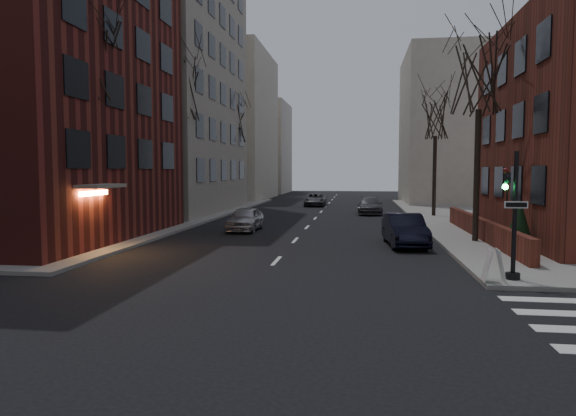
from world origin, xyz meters
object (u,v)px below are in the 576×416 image
(streetlamp_far, at_px, (243,163))
(car_lane_silver, at_px, (245,219))
(tree_right_b, at_px, (436,116))
(parked_sedan, at_px, (405,230))
(tree_right_a, at_px, (479,76))
(car_lane_gray, at_px, (370,206))
(tree_left_a, at_px, (87,59))
(evergreen_shrub, at_px, (519,225))
(traffic_signal, at_px, (512,223))
(streetlamp_near, at_px, (168,159))
(tree_left_c, at_px, (232,123))
(sandwich_board, at_px, (494,265))
(tree_left_b, at_px, (180,91))
(car_lane_far, at_px, (315,200))

(streetlamp_far, distance_m, car_lane_silver, 21.16)
(tree_right_b, relative_size, car_lane_silver, 2.22)
(parked_sedan, bearing_deg, car_lane_silver, 145.64)
(tree_right_a, xyz_separation_m, car_lane_gray, (-4.72, 16.30, -7.35))
(parked_sedan, height_order, car_lane_silver, parked_sedan)
(tree_left_a, xyz_separation_m, evergreen_shrub, (18.68, 0.84, -7.21))
(tree_right_a, relative_size, tree_right_b, 1.06)
(car_lane_gray, bearing_deg, traffic_signal, -82.09)
(streetlamp_near, height_order, car_lane_gray, streetlamp_near)
(tree_left_c, relative_size, parked_sedan, 2.12)
(tree_right_a, bearing_deg, sandwich_board, -98.97)
(tree_left_a, bearing_deg, evergreen_shrub, 2.58)
(tree_right_a, distance_m, parked_sedan, 8.14)
(tree_left_c, bearing_deg, tree_right_a, -51.34)
(traffic_signal, xyz_separation_m, sandwich_board, (-0.64, -0.49, -1.25))
(car_lane_gray, xyz_separation_m, evergreen_shrub, (5.80, -19.46, 0.58))
(tree_left_b, relative_size, car_lane_gray, 2.30)
(tree_left_c, relative_size, streetlamp_far, 1.55)
(streetlamp_far, xyz_separation_m, car_lane_far, (7.10, 1.08, -3.61))
(tree_left_b, bearing_deg, traffic_signal, -45.46)
(traffic_signal, distance_m, streetlamp_far, 36.81)
(tree_right_b, distance_m, evergreen_shrub, 18.32)
(tree_left_a, bearing_deg, car_lane_gray, 57.61)
(tree_right_a, relative_size, streetlamp_near, 1.55)
(traffic_signal, relative_size, tree_left_a, 0.39)
(traffic_signal, height_order, sandwich_board, traffic_signal)
(tree_left_c, distance_m, tree_right_a, 28.17)
(traffic_signal, xyz_separation_m, tree_right_a, (0.86, 9.01, 6.12))
(sandwich_board, bearing_deg, streetlamp_far, 117.20)
(streetlamp_far, distance_m, parked_sedan, 28.84)
(streetlamp_far, relative_size, sandwich_board, 6.13)
(streetlamp_near, relative_size, streetlamp_far, 1.00)
(parked_sedan, bearing_deg, tree_left_b, 141.81)
(car_lane_gray, bearing_deg, tree_left_b, -147.95)
(tree_left_a, bearing_deg, sandwich_board, -18.86)
(tree_left_c, bearing_deg, evergreen_shrub, -53.41)
(car_lane_gray, bearing_deg, streetlamp_near, -135.71)
(car_lane_silver, relative_size, car_lane_far, 0.91)
(tree_right_a, distance_m, streetlamp_near, 17.87)
(streetlamp_far, relative_size, evergreen_shrub, 2.82)
(sandwich_board, bearing_deg, tree_left_c, 119.44)
(streetlamp_near, bearing_deg, evergreen_shrub, -21.60)
(tree_right_b, height_order, streetlamp_far, tree_right_b)
(streetlamp_far, relative_size, parked_sedan, 1.37)
(tree_left_a, height_order, tree_right_a, tree_left_a)
(sandwich_board, relative_size, evergreen_shrub, 0.46)
(traffic_signal, bearing_deg, tree_left_a, 163.35)
(parked_sedan, bearing_deg, tree_left_c, 116.26)
(tree_right_b, bearing_deg, traffic_signal, -92.15)
(car_lane_gray, relative_size, sandwich_board, 4.58)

